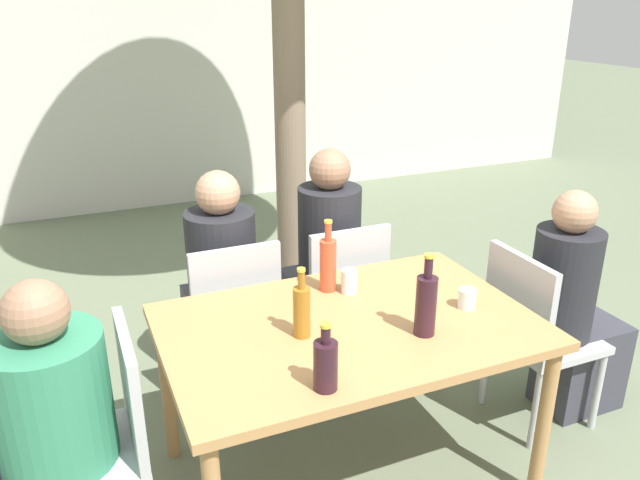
{
  "coord_description": "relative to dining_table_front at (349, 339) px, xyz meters",
  "views": [
    {
      "loc": [
        -0.98,
        -2.0,
        2.01
      ],
      "look_at": [
        0.0,
        0.3,
        1.02
      ],
      "focal_mm": 35.0,
      "sensor_mm": 36.0,
      "label": 1
    }
  ],
  "objects": [
    {
      "name": "cafe_building_wall",
      "position": [
        0.0,
        4.25,
        0.71
      ],
      "size": [
        10.0,
        0.08,
        2.8
      ],
      "color": "beige",
      "rests_on": "ground_plane"
    },
    {
      "name": "drinking_glass_0",
      "position": [
        0.12,
        0.25,
        0.13
      ],
      "size": [
        0.07,
        0.07,
        0.11
      ],
      "color": "white",
      "rests_on": "dining_table_front"
    },
    {
      "name": "patio_chair_1",
      "position": [
        0.98,
        0.0,
        -0.17
      ],
      "size": [
        0.44,
        0.44,
        0.91
      ],
      "rotation": [
        0.0,
        0.0,
        1.57
      ],
      "color": "#B2B2B7",
      "rests_on": "ground_plane"
    },
    {
      "name": "wine_bottle_3",
      "position": [
        -0.27,
        -0.38,
        0.17
      ],
      "size": [
        0.08,
        0.08,
        0.25
      ],
      "color": "#331923",
      "rests_on": "dining_table_front"
    },
    {
      "name": "patio_chair_3",
      "position": [
        0.3,
        0.72,
        -0.17
      ],
      "size": [
        0.44,
        0.44,
        0.91
      ],
      "rotation": [
        0.0,
        0.0,
        3.14
      ],
      "color": "#B2B2B7",
      "rests_on": "ground_plane"
    },
    {
      "name": "patio_chair_0",
      "position": [
        -0.98,
        0.0,
        -0.17
      ],
      "size": [
        0.44,
        0.44,
        0.91
      ],
      "rotation": [
        0.0,
        0.0,
        -1.57
      ],
      "color": "#B2B2B7",
      "rests_on": "ground_plane"
    },
    {
      "name": "person_seated_2",
      "position": [
        -0.3,
        0.95,
        -0.14
      ],
      "size": [
        0.35,
        0.58,
        1.22
      ],
      "rotation": [
        0.0,
        0.0,
        3.14
      ],
      "color": "#383842",
      "rests_on": "ground_plane"
    },
    {
      "name": "dining_table_front",
      "position": [
        0.0,
        0.0,
        0.0
      ],
      "size": [
        1.5,
        0.98,
        0.77
      ],
      "color": "#B27F4C",
      "rests_on": "ground_plane"
    },
    {
      "name": "wine_bottle_2",
      "position": [
        0.23,
        -0.2,
        0.21
      ],
      "size": [
        0.08,
        0.08,
        0.34
      ],
      "color": "#331923",
      "rests_on": "dining_table_front"
    },
    {
      "name": "patio_chair_2",
      "position": [
        -0.3,
        0.72,
        -0.17
      ],
      "size": [
        0.44,
        0.44,
        0.91
      ],
      "rotation": [
        0.0,
        0.0,
        3.14
      ],
      "color": "#B2B2B7",
      "rests_on": "ground_plane"
    },
    {
      "name": "ground_plane",
      "position": [
        0.0,
        0.0,
        -0.69
      ],
      "size": [
        30.0,
        30.0,
        0.0
      ],
      "primitive_type": "plane",
      "color": "#667056"
    },
    {
      "name": "drinking_glass_1",
      "position": [
        0.51,
        -0.08,
        0.12
      ],
      "size": [
        0.08,
        0.08,
        0.08
      ],
      "color": "white",
      "rests_on": "dining_table_front"
    },
    {
      "name": "person_seated_1",
      "position": [
        1.22,
        -0.0,
        -0.17
      ],
      "size": [
        0.55,
        0.31,
        1.19
      ],
      "rotation": [
        0.0,
        0.0,
        1.57
      ],
      "color": "#383842",
      "rests_on": "ground_plane"
    },
    {
      "name": "person_seated_3",
      "position": [
        0.3,
        0.95,
        -0.12
      ],
      "size": [
        0.34,
        0.57,
        1.27
      ],
      "rotation": [
        0.0,
        0.0,
        3.14
      ],
      "color": "#383842",
      "rests_on": "ground_plane"
    },
    {
      "name": "person_seated_0",
      "position": [
        -1.21,
        -0.0,
        -0.16
      ],
      "size": [
        0.6,
        0.4,
        1.16
      ],
      "rotation": [
        0.0,
        0.0,
        -1.57
      ],
      "color": "#383842",
      "rests_on": "ground_plane"
    },
    {
      "name": "amber_bottle_1",
      "position": [
        -0.21,
        -0.02,
        0.19
      ],
      "size": [
        0.07,
        0.07,
        0.29
      ],
      "color": "#9E661E",
      "rests_on": "dining_table_front"
    },
    {
      "name": "soda_bottle_0",
      "position": [
        0.04,
        0.31,
        0.21
      ],
      "size": [
        0.07,
        0.07,
        0.33
      ],
      "color": "#DB4C2D",
      "rests_on": "dining_table_front"
    }
  ]
}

